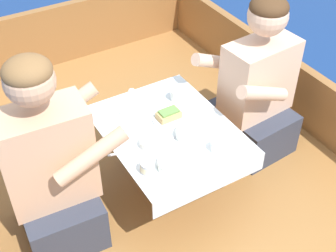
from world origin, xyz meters
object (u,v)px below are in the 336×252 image
(sandwich, at_px, (169,114))
(coffee_cup_center, at_px, (126,134))
(coffee_cup_starboard, at_px, (178,95))
(coffee_cup_port, at_px, (219,146))
(person_port, at_px, (51,171))
(person_starboard, at_px, (256,92))
(tin_can, at_px, (148,167))

(sandwich, bearing_deg, coffee_cup_center, -174.49)
(coffee_cup_starboard, bearing_deg, coffee_cup_port, -95.54)
(person_port, distance_m, person_starboard, 1.21)
(person_port, xyz_separation_m, coffee_cup_center, (0.39, 0.02, 0.03))
(coffee_cup_port, relative_size, tin_can, 1.56)
(sandwich, bearing_deg, coffee_cup_port, -75.00)
(coffee_cup_port, xyz_separation_m, tin_can, (-0.36, 0.05, 0.00))
(person_starboard, xyz_separation_m, coffee_cup_center, (-0.82, -0.01, 0.05))
(coffee_cup_starboard, bearing_deg, person_port, -168.04)
(sandwich, height_order, tin_can, sandwich)
(person_port, relative_size, tin_can, 15.10)
(person_port, relative_size, coffee_cup_port, 9.66)
(coffee_cup_port, distance_m, coffee_cup_starboard, 0.44)
(sandwich, xyz_separation_m, coffee_cup_starboard, (0.13, 0.12, 0.00))
(coffee_cup_port, relative_size, coffee_cup_starboard, 0.99)
(person_starboard, bearing_deg, tin_can, 12.64)
(person_port, height_order, coffee_cup_port, person_port)
(person_starboard, relative_size, tin_can, 14.30)
(person_starboard, bearing_deg, coffee_cup_port, 28.21)
(sandwich, relative_size, coffee_cup_center, 1.23)
(sandwich, relative_size, tin_can, 1.79)
(coffee_cup_starboard, bearing_deg, person_starboard, -17.22)
(person_starboard, xyz_separation_m, tin_can, (-0.84, -0.26, 0.05))
(coffee_cup_port, bearing_deg, coffee_cup_center, 138.89)
(person_starboard, height_order, coffee_cup_starboard, person_starboard)
(person_port, height_order, tin_can, person_port)
(sandwich, bearing_deg, person_port, -175.99)
(coffee_cup_starboard, relative_size, tin_can, 1.58)
(person_port, xyz_separation_m, tin_can, (0.37, -0.23, 0.03))
(coffee_cup_port, xyz_separation_m, coffee_cup_starboard, (0.04, 0.44, 0.01))
(person_starboard, relative_size, coffee_cup_starboard, 9.04)
(person_starboard, distance_m, tin_can, 0.88)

